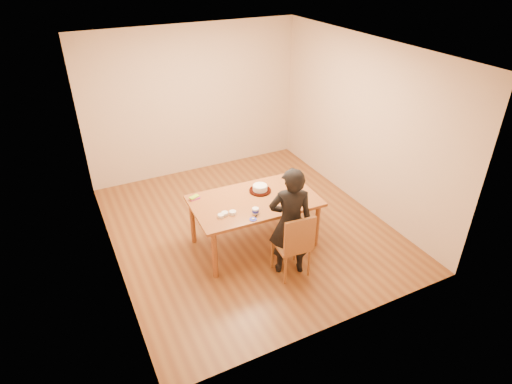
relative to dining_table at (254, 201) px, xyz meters
name	(u,v)px	position (x,y,z in m)	size (l,w,h in m)	color
room_shell	(237,139)	(0.10, 0.76, 0.62)	(4.00, 4.50, 2.70)	brown
dining_table	(254,201)	(0.00, 0.00, 0.00)	(1.75, 1.04, 0.04)	brown
dining_chair	(291,244)	(0.15, -0.77, -0.28)	(0.41, 0.41, 0.04)	brown
cake_plate	(260,191)	(0.17, 0.17, 0.03)	(0.32, 0.32, 0.02)	#AB1E0B
cake	(260,188)	(0.17, 0.17, 0.08)	(0.21, 0.21, 0.07)	white
frosting_dome	(260,185)	(0.17, 0.17, 0.13)	(0.20, 0.20, 0.03)	white
frosting_tub	(255,211)	(-0.14, -0.32, 0.06)	(0.09, 0.09, 0.08)	white
frosting_lid	(253,219)	(-0.24, -0.44, 0.03)	(0.10, 0.10, 0.01)	#1A20AD
frosting_dollop	(253,219)	(-0.24, -0.44, 0.04)	(0.04, 0.04, 0.02)	white
ramekin_green	(233,213)	(-0.42, -0.20, 0.04)	(0.09, 0.09, 0.04)	white
ramekin_yellow	(225,214)	(-0.52, -0.18, 0.04)	(0.09, 0.09, 0.04)	white
ramekin_multi	(221,216)	(-0.59, -0.20, 0.04)	(0.08, 0.08, 0.04)	white
candy_box_pink	(195,198)	(-0.74, 0.38, 0.03)	(0.14, 0.07, 0.02)	#EB37B4
candy_box_green	(194,197)	(-0.74, 0.39, 0.05)	(0.14, 0.07, 0.02)	green
spatula	(255,218)	(-0.21, -0.43, 0.03)	(0.15, 0.01, 0.01)	black
person	(290,222)	(0.15, -0.73, 0.04)	(0.56, 0.37, 1.54)	black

